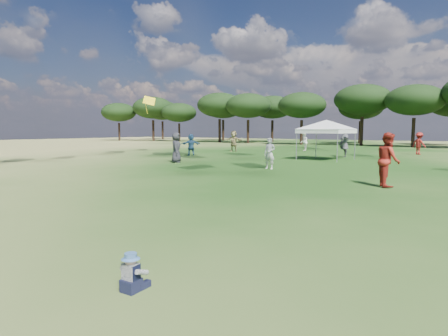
# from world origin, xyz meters

# --- Properties ---
(tent_left) EXTENTS (5.85, 5.85, 2.85)m
(tent_left) POSITION_xyz_m (-4.64, 22.35, 2.43)
(tent_left) COLOR gray
(tent_left) RESTS_ON ground
(toddler) EXTENTS (0.32, 0.36, 0.47)m
(toddler) POSITION_xyz_m (0.16, 1.74, 0.21)
(toddler) COLOR black
(toddler) RESTS_ON ground
(festival_crowd) EXTENTS (28.55, 20.01, 1.85)m
(festival_crowd) POSITION_xyz_m (-3.92, 23.43, 0.87)
(festival_crowd) COLOR maroon
(festival_crowd) RESTS_ON ground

